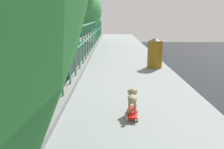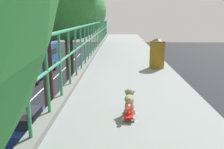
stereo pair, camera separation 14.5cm
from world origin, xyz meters
name	(u,v)px [view 2 (the right image)]	position (x,y,z in m)	size (l,w,h in m)	color
green_railing	(30,121)	(-0.25, 0.00, 5.35)	(0.20, 33.64, 1.21)	slate
car_blue_fifth	(25,123)	(-4.48, 9.46, 0.70)	(1.97, 4.10, 1.45)	navy
city_bus	(35,60)	(-8.43, 22.40, 1.89)	(2.52, 10.44, 3.35)	#204A8E
roadside_tree_far	(67,12)	(-2.03, 10.48, 6.74)	(4.19, 4.19, 8.40)	brown
toy_skateboard	(129,113)	(0.91, 0.80, 5.12)	(0.20, 0.46, 0.09)	red
small_dog	(129,97)	(0.91, 0.87, 5.33)	(0.16, 0.36, 0.31)	#988562
litter_bin	(157,53)	(1.84, 4.26, 5.49)	(0.43, 0.43, 0.86)	#875D16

